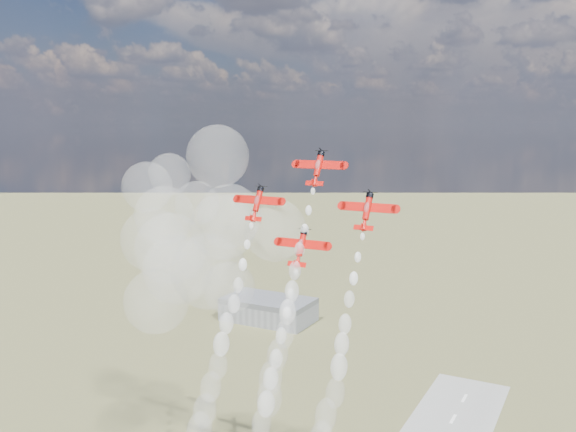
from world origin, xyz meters
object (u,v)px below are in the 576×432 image
Objects in this scene: plane_left at (257,203)px; plane_slot at (301,247)px; plane_lead at (318,167)px; hangar at (268,309)px; plane_right at (367,210)px.

plane_left is 1.00× the size of plane_slot.
plane_lead is 1.00× the size of plane_left.
hangar is 206.56m from plane_lead.
hangar is at bearing 122.01° from plane_slot.
plane_left is 17.99m from plane_slot.
hangar is at bearing 123.57° from plane_lead.
plane_lead is 1.00× the size of plane_right.
plane_right is 17.99m from plane_slot.
plane_left is 29.47m from plane_right.
plane_left is (87.22, -158.35, 83.92)m from hangar.
plane_lead is 17.99m from plane_left.
plane_lead is (101.95, -153.64, 93.10)m from hangar.
plane_right is at bearing 17.74° from plane_slot.
plane_slot is (0.00, -9.43, -18.35)m from plane_lead.
plane_left is at bearing -61.15° from hangar.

